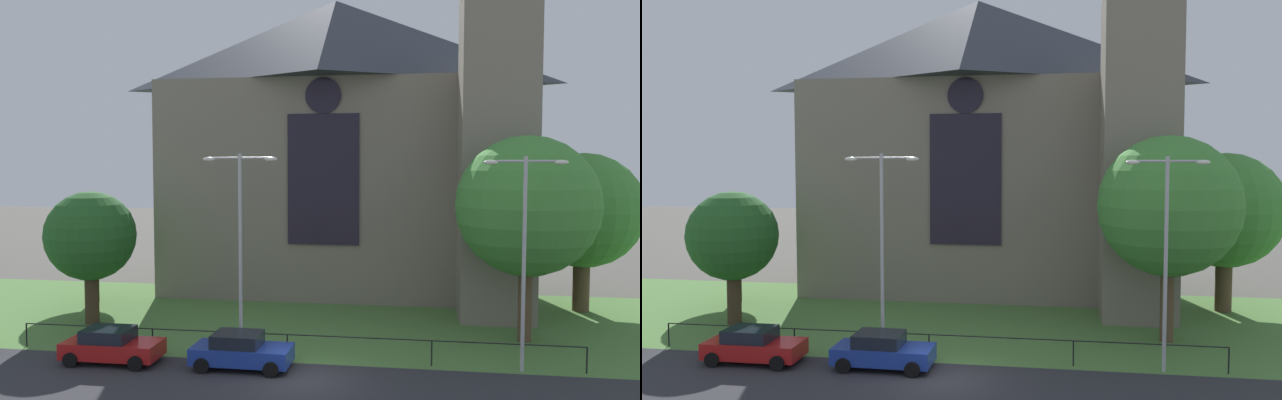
% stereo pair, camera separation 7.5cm
% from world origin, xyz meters
% --- Properties ---
extents(ground, '(160.00, 160.00, 0.00)m').
position_xyz_m(ground, '(0.00, 10.00, 0.00)').
color(ground, '#56544C').
extents(road_asphalt, '(120.00, 8.00, 0.01)m').
position_xyz_m(road_asphalt, '(0.00, -2.00, 0.00)').
color(road_asphalt, '#2D2D33').
rests_on(road_asphalt, ground).
extents(grass_verge, '(120.00, 20.00, 0.01)m').
position_xyz_m(grass_verge, '(0.00, 8.00, 0.00)').
color(grass_verge, '#517F3D').
rests_on(grass_verge, ground).
extents(church_building, '(23.20, 16.20, 26.00)m').
position_xyz_m(church_building, '(-0.28, 18.84, 10.27)').
color(church_building, gray).
rests_on(church_building, ground).
extents(iron_railing, '(25.29, 0.07, 1.13)m').
position_xyz_m(iron_railing, '(-1.05, 2.50, 0.95)').
color(iron_railing, black).
rests_on(iron_railing, ground).
extents(tree_left_far, '(4.44, 4.44, 6.71)m').
position_xyz_m(tree_left_far, '(-15.24, 11.71, 4.46)').
color(tree_left_far, '#423021').
rests_on(tree_left_far, ground).
extents(tree_right_near, '(6.80, 6.80, 10.03)m').
position_xyz_m(tree_right_near, '(9.83, 6.93, 6.61)').
color(tree_right_near, brown).
rests_on(tree_right_near, ground).
extents(tree_left_near, '(4.80, 4.80, 7.19)m').
position_xyz_m(tree_left_near, '(-12.75, 6.91, 4.74)').
color(tree_left_near, '#423021').
rests_on(tree_left_near, ground).
extents(tree_right_far, '(6.69, 6.69, 9.30)m').
position_xyz_m(tree_right_far, '(14.21, 13.93, 5.91)').
color(tree_right_far, brown).
rests_on(tree_right_far, ground).
extents(streetlamp_near, '(3.37, 0.26, 9.11)m').
position_xyz_m(streetlamp_near, '(-3.13, 2.40, 5.71)').
color(streetlamp_near, '#B2B2B7').
rests_on(streetlamp_near, ground).
extents(streetlamp_far, '(3.37, 0.26, 8.97)m').
position_xyz_m(streetlamp_far, '(8.97, 2.40, 5.64)').
color(streetlamp_far, '#B2B2B7').
rests_on(streetlamp_far, ground).
extents(parked_car_red, '(4.21, 2.04, 1.51)m').
position_xyz_m(parked_car_red, '(-8.52, 0.90, 0.74)').
color(parked_car_red, '#B21919').
rests_on(parked_car_red, ground).
extents(parked_car_blue, '(4.22, 2.07, 1.51)m').
position_xyz_m(parked_car_blue, '(-2.74, 1.01, 0.74)').
color(parked_car_blue, '#1E3899').
rests_on(parked_car_blue, ground).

